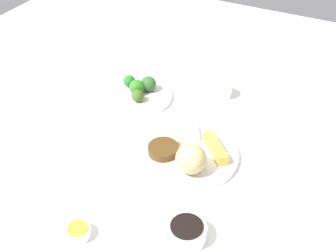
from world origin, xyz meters
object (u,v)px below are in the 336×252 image
main_plate (189,154)px  soy_sauce_bowl (187,232)px  broccoli_plate (137,96)px  sauce_ramekin_hot_mustard (78,232)px  teacup (222,89)px

main_plate → soy_sauce_bowl: size_ratio=2.99×
main_plate → soy_sauce_bowl: soy_sauce_bowl is taller
main_plate → broccoli_plate: bearing=-34.3°
main_plate → sauce_ramekin_hot_mustard: (0.11, 0.36, 0.00)m
soy_sauce_bowl → broccoli_plate: bearing=-48.8°
soy_sauce_bowl → sauce_ramekin_hot_mustard: size_ratio=1.59×
sauce_ramekin_hot_mustard → soy_sauce_bowl: bearing=-154.2°
main_plate → teacup: size_ratio=3.89×
soy_sauce_bowl → teacup: teacup is taller
main_plate → sauce_ramekin_hot_mustard: sauce_ramekin_hot_mustard is taller
broccoli_plate → main_plate: bearing=145.7°
teacup → main_plate: bearing=95.7°
main_plate → soy_sauce_bowl: (-0.11, 0.25, 0.01)m
broccoli_plate → sauce_ramekin_hot_mustard: sauce_ramekin_hot_mustard is taller
main_plate → sauce_ramekin_hot_mustard: 0.37m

